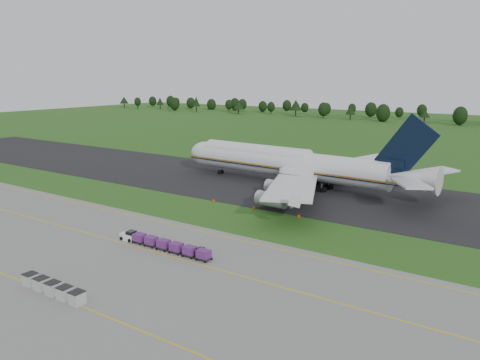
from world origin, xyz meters
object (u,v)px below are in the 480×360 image
Objects in this scene: aircraft at (290,163)px; baggage_train at (162,244)px; edge_markers at (254,208)px; uld_row at (53,288)px; utility_cart at (198,253)px.

aircraft reaches higher than baggage_train.
baggage_train is at bearing -90.31° from edge_markers.
aircraft is 6.21× the size of uld_row.
uld_row reaches higher than baggage_train.
uld_row is (-0.65, -19.50, -0.06)m from baggage_train.
aircraft is 25.24m from edge_markers.
baggage_train is 0.87× the size of edge_markers.
aircraft is 3.76× the size of baggage_train.
utility_cart is at bearing -77.83° from aircraft.
utility_cart reaches higher than edge_markers.
aircraft reaches higher than uld_row.
aircraft is 52.22m from baggage_train.
aircraft is at bearing 92.81° from uld_row.
baggage_train is 27.57m from edge_markers.
uld_row is 0.53× the size of edge_markers.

